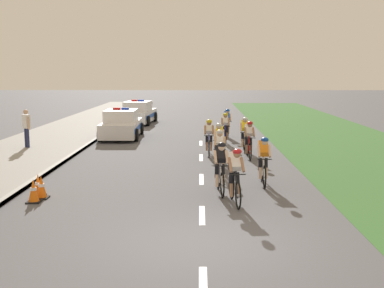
{
  "coord_description": "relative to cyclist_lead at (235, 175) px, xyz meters",
  "views": [
    {
      "loc": [
        -0.07,
        -9.49,
        3.48
      ],
      "look_at": [
        -0.31,
        6.45,
        1.1
      ],
      "focal_mm": 46.02,
      "sensor_mm": 36.0,
      "label": 1
    }
  ],
  "objects": [
    {
      "name": "ground_plane",
      "position": [
        -0.86,
        -3.09,
        -0.79
      ],
      "size": [
        160.0,
        160.0,
        0.0
      ],
      "primitive_type": "plane",
      "color": "#56565B"
    },
    {
      "name": "sidewalk_slab",
      "position": [
        -8.36,
        10.91,
        -0.73
      ],
      "size": [
        4.61,
        60.0,
        0.12
      ],
      "primitive_type": "cube",
      "color": "gray",
      "rests_on": "ground"
    },
    {
      "name": "kerb_edge",
      "position": [
        -6.13,
        10.91,
        -0.72
      ],
      "size": [
        0.16,
        60.0,
        0.13
      ],
      "primitive_type": "cube",
      "color": "#9E9E99",
      "rests_on": "ground"
    },
    {
      "name": "grass_verge",
      "position": [
        6.07,
        10.91,
        -0.78
      ],
      "size": [
        7.0,
        60.0,
        0.01
      ],
      "primitive_type": "cube",
      "color": "#3D7033",
      "rests_on": "ground"
    },
    {
      "name": "lane_markings_centre",
      "position": [
        -0.86,
        3.0,
        -0.78
      ],
      "size": [
        0.14,
        17.6,
        0.01
      ],
      "color": "white",
      "rests_on": "ground"
    },
    {
      "name": "cyclist_lead",
      "position": [
        0.0,
        0.0,
        0.0
      ],
      "size": [
        0.45,
        1.72,
        1.56
      ],
      "color": "black",
      "rests_on": "ground"
    },
    {
      "name": "cyclist_second",
      "position": [
        -0.34,
        1.13,
        0.0
      ],
      "size": [
        0.44,
        1.72,
        1.56
      ],
      "color": "black",
      "rests_on": "ground"
    },
    {
      "name": "cyclist_third",
      "position": [
        1.02,
        2.18,
        0.0
      ],
      "size": [
        0.42,
        1.72,
        1.56
      ],
      "color": "black",
      "rests_on": "ground"
    },
    {
      "name": "cyclist_fourth",
      "position": [
        -0.23,
        4.05,
        0.0
      ],
      "size": [
        0.43,
        1.72,
        1.56
      ],
      "color": "black",
      "rests_on": "ground"
    },
    {
      "name": "cyclist_fifth",
      "position": [
        -0.18,
        6.14,
        0.0
      ],
      "size": [
        0.44,
        1.72,
        1.56
      ],
      "color": "black",
      "rests_on": "ground"
    },
    {
      "name": "cyclist_sixth",
      "position": [
        1.04,
        6.83,
        0.0
      ],
      "size": [
        0.42,
        1.72,
        1.56
      ],
      "color": "black",
      "rests_on": "ground"
    },
    {
      "name": "cyclist_seventh",
      "position": [
        1.02,
        8.53,
        0.0
      ],
      "size": [
        0.42,
        1.72,
        1.56
      ],
      "color": "black",
      "rests_on": "ground"
    },
    {
      "name": "cyclist_eighth",
      "position": [
        -0.54,
        7.49,
        0.0
      ],
      "size": [
        0.42,
        1.72,
        1.56
      ],
      "color": "black",
      "rests_on": "ground"
    },
    {
      "name": "cyclist_ninth",
      "position": [
        0.29,
        10.75,
        0.0
      ],
      "size": [
        0.42,
        1.72,
        1.56
      ],
      "color": "black",
      "rests_on": "ground"
    },
    {
      "name": "cyclist_tenth",
      "position": [
        0.51,
        13.08,
        0.0
      ],
      "size": [
        0.42,
        1.72,
        1.56
      ],
      "color": "black",
      "rests_on": "ground"
    },
    {
      "name": "police_car_nearest",
      "position": [
        -5.0,
        12.84,
        -0.11
      ],
      "size": [
        2.07,
        4.44,
        1.59
      ],
      "color": "white",
      "rests_on": "ground"
    },
    {
      "name": "police_car_second",
      "position": [
        -5.0,
        19.89,
        -0.11
      ],
      "size": [
        2.27,
        4.53,
        1.59
      ],
      "color": "silver",
      "rests_on": "ground"
    },
    {
      "name": "traffic_cone_near",
      "position": [
        -5.27,
        0.52,
        -0.48
      ],
      "size": [
        0.36,
        0.36,
        0.64
      ],
      "color": "black",
      "rests_on": "ground"
    },
    {
      "name": "traffic_cone_mid",
      "position": [
        -5.34,
        0.1,
        -0.48
      ],
      "size": [
        0.36,
        0.36,
        0.64
      ],
      "color": "black",
      "rests_on": "ground"
    },
    {
      "name": "traffic_cone_far",
      "position": [
        -5.43,
        0.74,
        -0.48
      ],
      "size": [
        0.36,
        0.36,
        0.64
      ],
      "color": "black",
      "rests_on": "ground"
    },
    {
      "name": "spectator_closest",
      "position": [
        -8.56,
        8.81,
        0.3
      ],
      "size": [
        0.42,
        0.43,
        1.68
      ],
      "color": "#23284C",
      "rests_on": "sidewalk_slab"
    }
  ]
}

